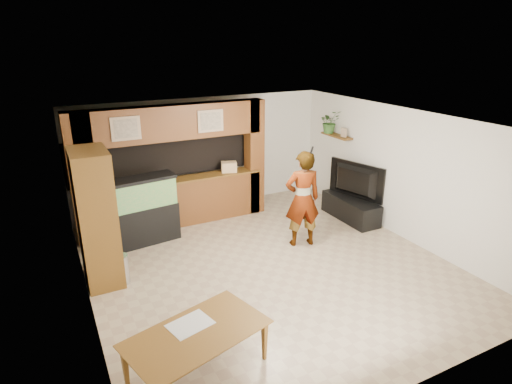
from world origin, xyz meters
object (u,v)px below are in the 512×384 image
television (353,181)px  pantry_cabinet (96,218)px  aquarium (146,211)px  person (303,199)px  dining_table (199,354)px

television → pantry_cabinet: bearing=75.7°
aquarium → television: size_ratio=0.98×
pantry_cabinet → aquarium: (1.01, 1.09, -0.46)m
person → aquarium: bearing=-15.3°
television → dining_table: bearing=106.3°
dining_table → person: bearing=23.0°
pantry_cabinet → aquarium: 1.56m
pantry_cabinet → person: 3.71m
television → dining_table: size_ratio=0.83×
pantry_cabinet → television: 5.36m
pantry_cabinet → person: (3.68, -0.39, -0.18)m
person → dining_table: person is taller
pantry_cabinet → dining_table: pantry_cabinet is taller
pantry_cabinet → aquarium: bearing=47.2°
aquarium → television: aquarium is taller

